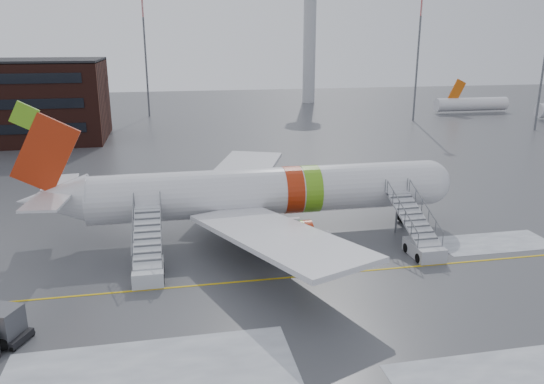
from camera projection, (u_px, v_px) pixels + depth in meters
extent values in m
plane|color=#494C4F|center=(244.00, 275.00, 35.86)|extent=(260.00, 260.00, 0.00)
cylinder|color=silver|center=(267.00, 191.00, 42.85)|extent=(28.00, 3.80, 3.80)
sphere|color=silver|center=(427.00, 182.00, 45.47)|extent=(3.80, 3.80, 3.80)
cube|color=black|center=(439.00, 176.00, 45.53)|extent=(1.09, 1.60, 0.97)
cone|color=silver|center=(53.00, 200.00, 39.70)|extent=(5.20, 3.72, 3.72)
cube|color=#AC280D|center=(45.00, 154.00, 38.69)|extent=(5.27, 0.30, 6.09)
cube|color=#68AC1B|center=(24.00, 116.00, 37.69)|extent=(2.16, 0.26, 2.16)
cube|color=silver|center=(61.00, 182.00, 42.00)|extent=(3.07, 4.85, 0.18)
cube|color=silver|center=(47.00, 202.00, 37.11)|extent=(3.07, 4.85, 0.18)
cube|color=silver|center=(240.00, 173.00, 50.83)|extent=(10.72, 15.97, 1.13)
cube|color=silver|center=(276.00, 236.00, 34.83)|extent=(10.72, 15.97, 1.13)
cylinder|color=silver|center=(262.00, 196.00, 48.38)|extent=(3.40, 2.10, 2.10)
cylinder|color=silver|center=(287.00, 236.00, 38.59)|extent=(3.40, 2.10, 2.10)
cylinder|color=#595B60|center=(403.00, 212.00, 45.83)|extent=(0.20, 0.20, 1.80)
cylinder|color=black|center=(403.00, 217.00, 45.95)|extent=(0.90, 0.56, 0.90)
cylinder|color=black|center=(256.00, 218.00, 45.87)|extent=(0.90, 0.56, 0.90)
cylinder|color=black|center=(267.00, 237.00, 41.35)|extent=(0.90, 0.56, 0.90)
cube|color=#AFB1B6|center=(424.00, 249.00, 38.74)|extent=(2.00, 3.20, 1.00)
cube|color=#AFB1B6|center=(413.00, 219.00, 40.24)|extent=(1.90, 5.87, 2.52)
cube|color=#AFB1B6|center=(396.00, 192.00, 43.02)|extent=(1.90, 1.40, 0.15)
cylinder|color=#595B60|center=(397.00, 213.00, 43.12)|extent=(0.16, 0.16, 3.40)
cylinder|color=black|center=(419.00, 258.00, 37.68)|extent=(0.25, 0.70, 0.70)
cylinder|color=black|center=(429.00, 246.00, 39.90)|extent=(0.25, 0.70, 0.70)
cube|color=silver|center=(148.00, 272.00, 35.04)|extent=(2.00, 3.20, 1.00)
cube|color=silver|center=(148.00, 237.00, 36.55)|extent=(1.90, 5.87, 2.52)
cube|color=silver|center=(148.00, 206.00, 39.32)|extent=(1.90, 1.40, 0.15)
cylinder|color=#595B60|center=(149.00, 230.00, 39.42)|extent=(0.16, 0.16, 3.40)
cylinder|color=black|center=(134.00, 282.00, 33.99)|extent=(0.25, 0.70, 0.70)
cylinder|color=black|center=(162.00, 267.00, 36.21)|extent=(0.25, 0.70, 0.70)
cube|color=black|center=(328.00, 246.00, 39.81)|extent=(2.49, 1.42, 0.61)
cube|color=silver|center=(323.00, 239.00, 39.54)|extent=(1.27, 1.27, 0.78)
cube|color=black|center=(323.00, 235.00, 39.45)|extent=(1.10, 1.18, 0.13)
cylinder|color=black|center=(320.00, 251.00, 39.06)|extent=(0.29, 0.62, 0.61)
cylinder|color=black|center=(342.00, 249.00, 39.47)|extent=(0.29, 0.62, 0.61)
cylinder|color=black|center=(315.00, 245.00, 40.19)|extent=(0.29, 0.62, 0.61)
cylinder|color=black|center=(336.00, 243.00, 40.60)|extent=(0.29, 0.62, 0.61)
cube|color=black|center=(5.00, 337.00, 27.99)|extent=(2.82, 2.50, 0.37)
cube|color=#54555B|center=(3.00, 322.00, 27.75)|extent=(2.20, 2.15, 1.59)
cylinder|color=black|center=(30.00, 329.00, 28.92)|extent=(0.30, 0.37, 0.32)
cylinder|color=#B2B5BA|center=(309.00, 44.00, 126.97)|extent=(3.00, 3.00, 28.00)
cylinder|color=#595B60|center=(417.00, 70.00, 99.40)|extent=(0.36, 0.36, 19.20)
cylinder|color=#CC7272|center=(422.00, 5.00, 96.16)|extent=(0.32, 0.32, 4.32)
cylinder|color=#595B60|center=(146.00, 68.00, 105.08)|extent=(0.36, 0.36, 19.20)
cylinder|color=#CC7272|center=(142.00, 7.00, 101.84)|extent=(0.32, 0.32, 4.32)
cylinder|color=#595B60|center=(542.00, 73.00, 89.22)|extent=(0.36, 0.36, 19.20)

